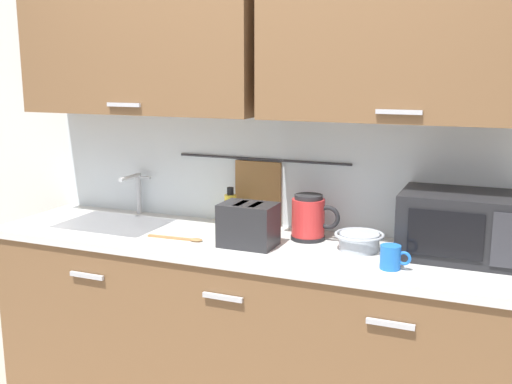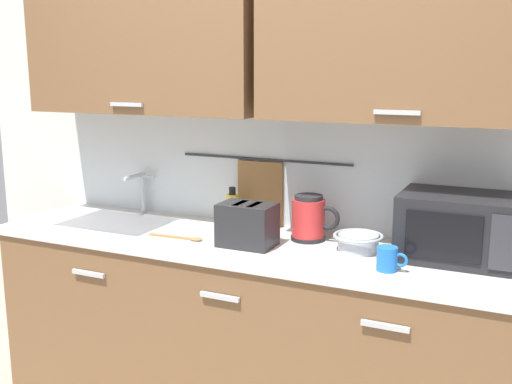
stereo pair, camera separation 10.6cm
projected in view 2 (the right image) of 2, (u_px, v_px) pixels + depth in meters
The scene contains 11 objects.
counter_unit at pixel (250, 331), 2.82m from camera, with size 2.53×0.64×0.90m.
back_wall_assembly at pixel (273, 100), 2.81m from camera, with size 3.70×0.41×2.50m.
sink_faucet at pixel (141, 187), 3.22m from camera, with size 0.09×0.17×0.22m.
microwave at pixel (458, 227), 2.43m from camera, with size 0.46×0.35×0.27m.
electric_kettle at pixel (309, 218), 2.72m from camera, with size 0.23×0.16×0.21m.
dish_soap_bottle at pixel (232, 209), 2.96m from camera, with size 0.06×0.06×0.20m.
mug_near_sink at pixel (231, 223), 2.84m from camera, with size 0.12×0.08×0.09m.
mixing_bowl at pixel (358, 241), 2.55m from camera, with size 0.21×0.21×0.08m.
toaster at pixel (247, 225), 2.63m from camera, with size 0.26×0.17×0.19m.
mug_by_kettle at pixel (388, 259), 2.31m from camera, with size 0.12×0.08×0.09m.
wooden_spoon at pixel (182, 238), 2.75m from camera, with size 0.28×0.04×0.01m.
Camera 2 is at (1.13, -2.07, 1.66)m, focal length 42.16 mm.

